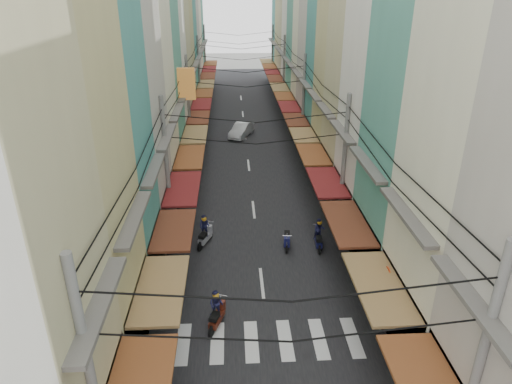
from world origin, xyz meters
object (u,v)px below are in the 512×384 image
object	(u,v)px
bicycle	(360,241)
market_umbrella	(400,261)
traffic_sign	(386,285)
white_car	(242,136)

from	to	relation	value
bicycle	market_umbrella	size ratio (longest dim) A/B	0.73
bicycle	traffic_sign	bearing A→B (deg)	158.04
bicycle	market_umbrella	distance (m)	5.35
market_umbrella	bicycle	bearing A→B (deg)	94.04
white_car	market_umbrella	bearing A→B (deg)	-53.84
white_car	bicycle	xyz separation A→B (m)	(6.24, -20.10, 0.00)
white_car	traffic_sign	size ratio (longest dim) A/B	1.43
white_car	market_umbrella	size ratio (longest dim) A/B	2.06
white_car	bicycle	bearing A→B (deg)	-51.32
bicycle	white_car	bearing A→B (deg)	3.79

